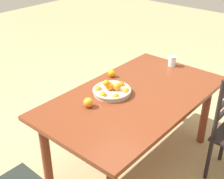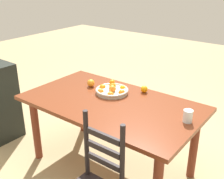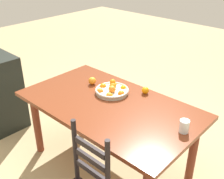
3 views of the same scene
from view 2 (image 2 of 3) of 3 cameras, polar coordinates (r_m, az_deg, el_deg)
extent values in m
plane|color=tan|center=(3.07, -0.20, -15.21)|extent=(12.00, 12.00, 0.00)
cube|color=brown|center=(2.68, -0.22, -2.82)|extent=(1.70, 0.97, 0.04)
cylinder|color=brown|center=(2.84, 16.34, -10.89)|extent=(0.08, 0.08, 0.71)
cylinder|color=brown|center=(3.52, -6.02, -3.14)|extent=(0.08, 0.08, 0.71)
cylinder|color=brown|center=(3.10, -15.22, -7.73)|extent=(0.08, 0.08, 0.71)
cylinder|color=black|center=(2.11, -5.20, -10.92)|extent=(0.04, 0.04, 0.55)
cylinder|color=black|center=(1.95, 2.10, -14.20)|extent=(0.04, 0.04, 0.55)
cube|color=black|center=(2.08, -1.69, -14.48)|extent=(0.29, 0.02, 0.04)
cube|color=black|center=(2.01, -1.73, -12.05)|extent=(0.29, 0.02, 0.04)
cube|color=black|center=(1.95, -1.77, -9.48)|extent=(0.29, 0.02, 0.04)
cylinder|color=beige|center=(2.84, 0.00, -0.41)|extent=(0.32, 0.32, 0.04)
torus|color=beige|center=(2.84, 0.00, -0.08)|extent=(0.34, 0.34, 0.02)
sphere|color=orange|center=(2.90, -1.95, 0.41)|extent=(0.07, 0.07, 0.07)
sphere|color=orange|center=(2.80, -2.35, -0.44)|extent=(0.06, 0.06, 0.06)
sphere|color=orange|center=(2.73, -0.32, -1.12)|extent=(0.07, 0.07, 0.07)
sphere|color=orange|center=(2.77, 1.99, -0.72)|extent=(0.07, 0.07, 0.07)
sphere|color=orange|center=(2.89, 2.14, 0.27)|extent=(0.06, 0.06, 0.06)
sphere|color=orange|center=(2.95, 0.14, 0.78)|extent=(0.06, 0.06, 0.06)
sphere|color=orange|center=(2.86, 0.03, 1.46)|extent=(0.06, 0.06, 0.06)
sphere|color=orange|center=(2.84, 0.10, 0.67)|extent=(0.07, 0.07, 0.07)
sphere|color=orange|center=(2.79, 0.08, 0.17)|extent=(0.07, 0.07, 0.07)
sphere|color=orange|center=(2.87, 6.57, 0.07)|extent=(0.07, 0.07, 0.07)
sphere|color=orange|center=(3.01, -4.31, 1.32)|extent=(0.08, 0.08, 0.08)
cylinder|color=silver|center=(2.38, 15.17, -5.23)|extent=(0.08, 0.08, 0.11)
camera|label=1|loc=(3.38, -45.80, 19.08)|focal=48.84mm
camera|label=3|loc=(0.34, 59.04, 41.34)|focal=44.12mm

